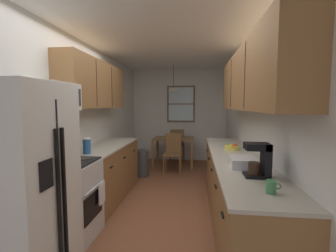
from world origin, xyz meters
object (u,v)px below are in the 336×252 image
refrigerator (22,188)px  coffee_maker (260,159)px  dining_chair_near (173,151)px  trash_bin (142,163)px  dining_chair_far (177,143)px  storage_canister (87,146)px  mug_by_coffeemaker (271,187)px  microwave_over_range (53,97)px  dish_rack (243,162)px  stove_range (67,200)px  table_serving_bowl (172,136)px  fruit_bowl (232,147)px  dining_table (173,143)px

refrigerator → coffee_maker: refrigerator is taller
dining_chair_near → trash_bin: bearing=-152.5°
dining_chair_far → storage_canister: storage_canister is taller
mug_by_coffeemaker → microwave_over_range: bearing=163.0°
refrigerator → trash_bin: (0.26, 3.19, -0.58)m
dining_chair_near → dish_rack: (1.02, -2.72, 0.45)m
microwave_over_range → dish_rack: (2.09, 0.10, -0.70)m
dining_chair_near → dish_rack: size_ratio=2.65×
dining_chair_near → refrigerator: bearing=-104.6°
dining_chair_near → microwave_over_range: bearing=-110.6°
stove_range → dish_rack: (1.97, 0.10, 0.48)m
mug_by_coffeemaker → table_serving_bowl: bearing=106.0°
trash_bin → fruit_bowl: fruit_bowl is taller
stove_range → dining_chair_near: size_ratio=1.22×
dining_chair_far → microwave_over_range: bearing=-105.2°
dining_table → mug_by_coffeemaker: mug_by_coffeemaker is taller
dining_table → trash_bin: dining_table is taller
dining_table → trash_bin: bearing=-124.2°
dining_chair_near → mug_by_coffeemaker: bearing=-72.7°
microwave_over_range → trash_bin: size_ratio=0.98×
stove_range → fruit_bowl: 2.32m
stove_range → dining_table: 3.51m
dining_chair_near → dining_chair_far: 1.12m
dish_rack → table_serving_bowl: bearing=108.5°
stove_range → table_serving_bowl: bearing=76.0°
stove_range → dining_table: stove_range is taller
microwave_over_range → dining_chair_far: (1.07, 3.95, -1.15)m
microwave_over_range → trash_bin: bearing=80.7°
stove_range → trash_bin: bearing=83.2°
dining_table → dish_rack: 3.47m
storage_canister → refrigerator: bearing=-88.3°
dining_table → dining_chair_far: size_ratio=1.11×
dining_table → mug_by_coffeemaker: size_ratio=8.81×
dining_chair_near → mug_by_coffeemaker: size_ratio=7.96×
refrigerator → trash_bin: 3.26m
microwave_over_range → dining_table: microwave_over_range is taller
dining_chair_near → dish_rack: bearing=-69.4°
dish_rack → trash_bin: bearing=125.2°
fruit_bowl → coffee_maker: bearing=-87.5°
dining_chair_far → storage_canister: (-0.97, -3.40, 0.51)m
dining_chair_far → mug_by_coffeemaker: size_ratio=7.96×
table_serving_bowl → dining_chair_near: bearing=-81.5°
trash_bin → coffee_maker: 3.34m
coffee_maker → refrigerator: bearing=-167.2°
coffee_maker → table_serving_bowl: bearing=108.0°
stove_range → refrigerator: bearing=-87.5°
microwave_over_range → storage_canister: microwave_over_range is taller
dining_chair_far → coffee_maker: bearing=-75.3°
dining_table → dining_chair_far: dining_chair_far is taller
refrigerator → stove_range: refrigerator is taller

